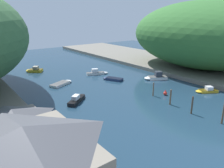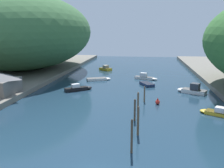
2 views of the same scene
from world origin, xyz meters
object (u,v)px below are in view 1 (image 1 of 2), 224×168
boathouse_shed (13,123)px  boat_far_upstream (206,90)px  boat_far_right_bank (97,73)px  boat_cabin_cruiser (78,99)px  boat_moored_right (62,83)px  boat_open_rowboat (156,77)px  boat_small_dinghy (112,79)px  channel_buoy_near (165,93)px  boat_mid_channel (34,70)px

boathouse_shed → boat_far_upstream: bearing=-5.8°
boat_far_right_bank → boat_cabin_cruiser: 18.51m
boat_moored_right → boat_open_rowboat: (19.48, -9.87, 0.31)m
boat_far_right_bank → boat_cabin_cruiser: bearing=-23.0°
boathouse_shed → boat_open_rowboat: 35.19m
boathouse_shed → boat_far_right_bank: boathouse_shed is taller
boat_moored_right → boat_cabin_cruiser: (-2.06, -10.81, 0.18)m
boat_far_right_bank → boat_small_dinghy: 6.33m
boat_far_upstream → channel_buoy_near: (-7.89, 3.87, 0.07)m
boat_far_upstream → boat_moored_right: bearing=72.1°
boat_cabin_cruiser → boat_small_dinghy: 14.66m
boat_mid_channel → boat_small_dinghy: size_ratio=0.91×
boat_far_upstream → boat_small_dinghy: size_ratio=0.89×
boat_far_right_bank → channel_buoy_near: 20.72m
boat_open_rowboat → boat_cabin_cruiser: bearing=121.3°
boathouse_shed → boat_small_dinghy: bearing=29.9°
boat_far_right_bank → boat_open_rowboat: (8.52, -12.23, 0.12)m
boat_far_upstream → boat_moored_right: 30.32m
boat_moored_right → boat_open_rowboat: boat_open_rowboat is taller
boat_mid_channel → channel_buoy_near: 36.02m
boathouse_shed → boat_open_rowboat: (34.02, 8.72, -2.29)m
boat_moored_right → boat_open_rowboat: bearing=39.4°
boat_open_rowboat → channel_buoy_near: size_ratio=5.29×
boathouse_shed → boat_moored_right: size_ratio=1.17×
boat_far_right_bank → boat_far_upstream: bearing=43.3°
boat_open_rowboat → channel_buoy_near: 10.73m
boat_far_upstream → boat_small_dinghy: 20.66m
boat_moored_right → boat_small_dinghy: 11.60m
boat_mid_channel → boat_open_rowboat: bearing=-100.2°
boat_far_right_bank → boat_cabin_cruiser: boat_far_right_bank is taller
boat_far_right_bank → channel_buoy_near: (1.86, -20.64, -0.03)m
boat_far_right_bank → boat_far_upstream: boat_far_right_bank is taller
boat_far_right_bank → boat_moored_right: (-10.95, -2.36, -0.20)m
boat_small_dinghy → boat_far_upstream: bearing=-87.6°
boathouse_shed → channel_buoy_near: bearing=0.6°
boat_far_right_bank → boat_far_upstream: (9.75, -24.51, -0.10)m
channel_buoy_near → boat_mid_channel: bearing=112.9°
boat_moored_right → channel_buoy_near: (12.81, -18.28, 0.17)m
boat_cabin_cruiser → channel_buoy_near: bearing=26.0°
boat_open_rowboat → boat_far_upstream: bearing=-145.5°
boat_cabin_cruiser → boat_open_rowboat: boat_open_rowboat is taller
channel_buoy_near → boat_far_upstream: bearing=-26.1°
boathouse_shed → boat_open_rowboat: boathouse_shed is taller
boathouse_shed → channel_buoy_near: boathouse_shed is taller
boat_mid_channel → boat_small_dinghy: boat_mid_channel is taller
boat_cabin_cruiser → boat_open_rowboat: 21.56m
boat_moored_right → boat_mid_channel: boat_mid_channel is taller
boat_far_right_bank → boat_moored_right: 11.21m
boat_cabin_cruiser → boat_small_dinghy: (12.96, 6.84, -0.15)m
boat_cabin_cruiser → boat_open_rowboat: size_ratio=0.92×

